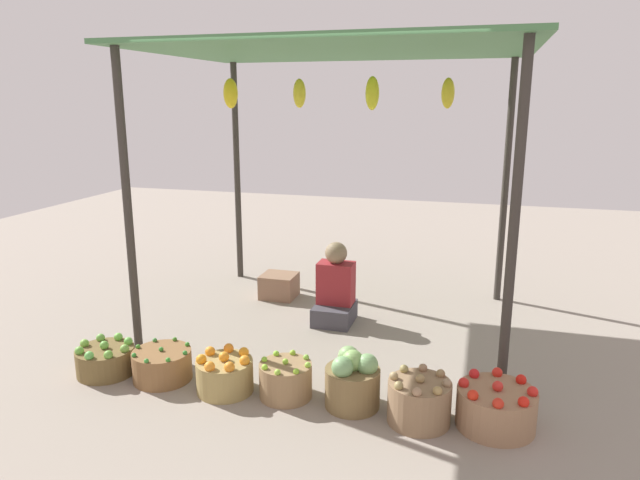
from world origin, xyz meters
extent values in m
plane|color=gray|center=(0.00, 0.00, 0.00)|extent=(14.00, 14.00, 0.00)
cylinder|color=#38332D|center=(-1.49, -1.08, 1.24)|extent=(0.07, 0.07, 2.48)
cylinder|color=#38332D|center=(1.49, -1.08, 1.24)|extent=(0.07, 0.07, 2.48)
cylinder|color=#38332D|center=(-1.49, 1.08, 1.24)|extent=(0.07, 0.07, 2.48)
cylinder|color=#38332D|center=(1.49, 1.08, 1.24)|extent=(0.07, 0.07, 2.48)
cube|color=#497F4C|center=(0.00, 0.00, 2.50)|extent=(3.27, 2.46, 0.04)
ellipsoid|color=yellow|center=(-0.96, -0.16, 2.13)|extent=(0.13, 0.13, 0.26)
ellipsoid|color=yellow|center=(-0.35, -0.05, 2.13)|extent=(0.11, 0.11, 0.25)
ellipsoid|color=yellow|center=(0.29, 0.04, 2.13)|extent=(0.12, 0.12, 0.29)
ellipsoid|color=gold|center=(0.93, 0.13, 2.13)|extent=(0.11, 0.11, 0.26)
cube|color=#403F47|center=(-0.02, -0.03, 0.09)|extent=(0.36, 0.44, 0.18)
cube|color=maroon|center=(-0.02, 0.02, 0.38)|extent=(0.34, 0.22, 0.40)
sphere|color=#856E51|center=(-0.02, 0.02, 0.67)|extent=(0.21, 0.21, 0.21)
cylinder|color=brown|center=(-1.47, -1.55, 0.10)|extent=(0.44, 0.44, 0.20)
sphere|color=#66AD43|center=(-1.47, -1.55, 0.23)|extent=(0.07, 0.07, 0.07)
sphere|color=#72A944|center=(-1.29, -1.55, 0.22)|extent=(0.07, 0.07, 0.07)
sphere|color=#64B546|center=(-1.34, -1.42, 0.22)|extent=(0.07, 0.07, 0.07)
sphere|color=#68BB42|center=(-1.47, -1.37, 0.22)|extent=(0.07, 0.07, 0.07)
sphere|color=#68A944|center=(-1.60, -1.42, 0.22)|extent=(0.07, 0.07, 0.07)
sphere|color=#74AD41|center=(-1.65, -1.55, 0.22)|extent=(0.07, 0.07, 0.07)
sphere|color=#67A93E|center=(-1.60, -1.67, 0.22)|extent=(0.07, 0.07, 0.07)
sphere|color=#62B951|center=(-1.47, -1.73, 0.22)|extent=(0.07, 0.07, 0.07)
sphere|color=#69AA3E|center=(-1.34, -1.67, 0.22)|extent=(0.07, 0.07, 0.07)
cylinder|color=brown|center=(-0.99, -1.51, 0.11)|extent=(0.44, 0.44, 0.23)
sphere|color=#36842C|center=(-0.99, -1.51, 0.24)|extent=(0.04, 0.04, 0.04)
sphere|color=#2E812D|center=(-0.79, -1.51, 0.24)|extent=(0.04, 0.04, 0.04)
sphere|color=#368927|center=(-0.85, -1.37, 0.24)|extent=(0.04, 0.04, 0.04)
sphere|color=#418126|center=(-0.99, -1.31, 0.24)|extent=(0.04, 0.04, 0.04)
sphere|color=#3F8336|center=(-1.13, -1.37, 0.24)|extent=(0.04, 0.04, 0.04)
sphere|color=#3E8525|center=(-1.19, -1.51, 0.24)|extent=(0.04, 0.04, 0.04)
sphere|color=#31802B|center=(-1.13, -1.65, 0.24)|extent=(0.04, 0.04, 0.04)
sphere|color=#398C34|center=(-0.99, -1.71, 0.24)|extent=(0.04, 0.04, 0.04)
sphere|color=#36902B|center=(-0.85, -1.65, 0.24)|extent=(0.04, 0.04, 0.04)
cylinder|color=#A0884E|center=(-0.45, -1.55, 0.12)|extent=(0.41, 0.41, 0.24)
sphere|color=orange|center=(-0.45, -1.55, 0.27)|extent=(0.08, 0.08, 0.08)
sphere|color=orange|center=(-0.29, -1.55, 0.26)|extent=(0.08, 0.08, 0.08)
sphere|color=orange|center=(-0.35, -1.43, 0.26)|extent=(0.08, 0.08, 0.08)
sphere|color=orange|center=(-0.49, -1.39, 0.26)|extent=(0.08, 0.08, 0.08)
sphere|color=orange|center=(-0.60, -1.48, 0.26)|extent=(0.08, 0.08, 0.08)
sphere|color=orange|center=(-0.60, -1.62, 0.26)|extent=(0.08, 0.08, 0.08)
sphere|color=orange|center=(-0.49, -1.71, 0.26)|extent=(0.08, 0.08, 0.08)
sphere|color=orange|center=(-0.35, -1.68, 0.26)|extent=(0.08, 0.08, 0.08)
cylinder|color=#93724C|center=(0.00, -1.50, 0.13)|extent=(0.38, 0.38, 0.25)
sphere|color=#89C235|center=(0.00, -1.50, 0.27)|extent=(0.04, 0.04, 0.04)
sphere|color=#8CC33D|center=(0.17, -1.50, 0.27)|extent=(0.04, 0.04, 0.04)
sphere|color=#83BF41|center=(0.12, -1.39, 0.27)|extent=(0.04, 0.04, 0.04)
sphere|color=#8BBE2F|center=(0.00, -1.34, 0.27)|extent=(0.04, 0.04, 0.04)
sphere|color=#86CD31|center=(-0.11, -1.39, 0.27)|extent=(0.04, 0.04, 0.04)
sphere|color=#8ECE37|center=(-0.16, -1.50, 0.27)|extent=(0.04, 0.04, 0.04)
sphere|color=#8FD033|center=(-0.11, -1.62, 0.27)|extent=(0.04, 0.04, 0.04)
sphere|color=#94C73B|center=(0.00, -1.67, 0.27)|extent=(0.04, 0.04, 0.04)
sphere|color=#89C02F|center=(0.12, -1.62, 0.27)|extent=(0.04, 0.04, 0.04)
cylinder|color=brown|center=(0.49, -1.50, 0.14)|extent=(0.38, 0.38, 0.28)
sphere|color=#80AF5D|center=(0.49, -1.50, 0.34)|extent=(0.15, 0.15, 0.15)
sphere|color=#74A263|center=(0.59, -1.50, 0.33)|extent=(0.15, 0.15, 0.15)
sphere|color=#7EA763|center=(0.44, -1.41, 0.33)|extent=(0.15, 0.15, 0.15)
sphere|color=#76A869|center=(0.44, -1.59, 0.33)|extent=(0.15, 0.15, 0.15)
cylinder|color=#8A6C4D|center=(0.96, -1.58, 0.14)|extent=(0.42, 0.42, 0.29)
sphere|color=#9A7E4E|center=(0.96, -1.58, 0.31)|extent=(0.06, 0.06, 0.06)
sphere|color=#967B5A|center=(1.13, -1.58, 0.30)|extent=(0.06, 0.06, 0.06)
sphere|color=#997B50|center=(1.08, -1.46, 0.30)|extent=(0.06, 0.06, 0.06)
sphere|color=#997655|center=(0.96, -1.41, 0.30)|extent=(0.06, 0.06, 0.06)
sphere|color=#95864D|center=(0.84, -1.46, 0.30)|extent=(0.06, 0.06, 0.06)
sphere|color=#A2895A|center=(0.79, -1.58, 0.30)|extent=(0.06, 0.06, 0.06)
sphere|color=#9C8953|center=(0.84, -1.70, 0.30)|extent=(0.06, 0.06, 0.06)
sphere|color=#A17C5B|center=(0.96, -1.75, 0.30)|extent=(0.06, 0.06, 0.06)
sphere|color=#A4854D|center=(1.08, -1.70, 0.30)|extent=(0.06, 0.06, 0.06)
cylinder|color=#9A7454|center=(1.45, -1.50, 0.13)|extent=(0.51, 0.51, 0.26)
sphere|color=red|center=(1.45, -1.50, 0.29)|extent=(0.07, 0.07, 0.07)
sphere|color=red|center=(1.66, -1.50, 0.28)|extent=(0.07, 0.07, 0.07)
sphere|color=red|center=(1.60, -1.35, 0.28)|extent=(0.07, 0.07, 0.07)
sphere|color=red|center=(1.45, -1.29, 0.28)|extent=(0.07, 0.07, 0.07)
sphere|color=red|center=(1.30, -1.35, 0.28)|extent=(0.07, 0.07, 0.07)
sphere|color=red|center=(1.23, -1.50, 0.28)|extent=(0.07, 0.07, 0.07)
sphere|color=red|center=(1.30, -1.65, 0.28)|extent=(0.07, 0.07, 0.07)
sphere|color=red|center=(1.45, -1.71, 0.28)|extent=(0.07, 0.07, 0.07)
sphere|color=red|center=(1.60, -1.65, 0.28)|extent=(0.07, 0.07, 0.07)
cube|color=#89664D|center=(-0.78, 0.50, 0.13)|extent=(0.36, 0.34, 0.25)
camera|label=1|loc=(1.28, -5.05, 2.09)|focal=32.32mm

